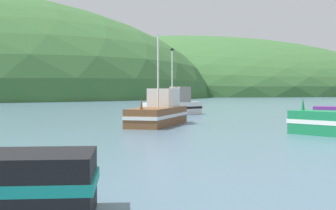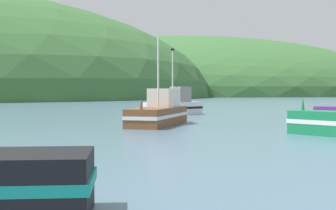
% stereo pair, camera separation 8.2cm
% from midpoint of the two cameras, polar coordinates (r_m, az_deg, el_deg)
% --- Properties ---
extents(hill_far_left, '(194.12, 155.29, 52.06)m').
position_cam_midpoint_polar(hill_far_left, '(221.31, 2.35, 1.22)').
color(hill_far_left, '#386633').
rests_on(hill_far_left, ground).
extents(fishing_boat_brown, '(4.94, 7.86, 6.13)m').
position_cam_midpoint_polar(fishing_boat_brown, '(32.17, -1.01, -0.94)').
color(fishing_boat_brown, brown).
rests_on(fishing_boat_brown, ground).
extents(fishing_boat_white, '(6.00, 4.94, 6.24)m').
position_cam_midpoint_polar(fishing_boat_white, '(45.01, 0.88, -0.09)').
color(fishing_boat_white, white).
rests_on(fishing_boat_white, ground).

